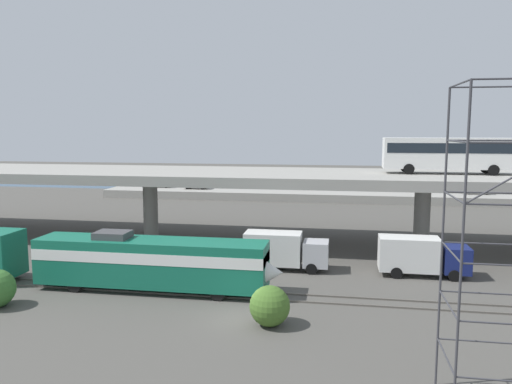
{
  "coord_description": "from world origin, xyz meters",
  "views": [
    {
      "loc": [
        5.84,
        -28.34,
        11.44
      ],
      "look_at": [
        -2.65,
        21.3,
        5.0
      ],
      "focal_mm": 34.71,
      "sensor_mm": 36.0,
      "label": 1
    }
  ],
  "objects_px": {
    "parked_car_0": "(303,184)",
    "parked_car_1": "(262,182)",
    "train_locomotive": "(162,261)",
    "service_truck_west": "(420,255)",
    "parked_car_2": "(477,189)",
    "parked_car_5": "(160,183)",
    "parked_car_4": "(196,184)",
    "service_truck_east": "(284,250)",
    "parked_car_3": "(416,187)",
    "scaffolding_tower": "(499,244)",
    "transit_bus_on_overpass": "(448,152)"
  },
  "relations": [
    {
      "from": "parked_car_4",
      "to": "parked_car_2",
      "type": "bearing_deg",
      "value": 1.4
    },
    {
      "from": "service_truck_west",
      "to": "parked_car_0",
      "type": "bearing_deg",
      "value": 105.42
    },
    {
      "from": "service_truck_west",
      "to": "parked_car_2",
      "type": "bearing_deg",
      "value": 70.68
    },
    {
      "from": "parked_car_0",
      "to": "parked_car_1",
      "type": "bearing_deg",
      "value": -13.11
    },
    {
      "from": "parked_car_2",
      "to": "parked_car_3",
      "type": "xyz_separation_m",
      "value": [
        -8.94,
        1.23,
        0.0
      ]
    },
    {
      "from": "parked_car_0",
      "to": "parked_car_4",
      "type": "xyz_separation_m",
      "value": [
        -17.88,
        -4.17,
        -0.0
      ]
    },
    {
      "from": "parked_car_3",
      "to": "parked_car_2",
      "type": "bearing_deg",
      "value": -7.81
    },
    {
      "from": "parked_car_2",
      "to": "transit_bus_on_overpass",
      "type": "bearing_deg",
      "value": 71.09
    },
    {
      "from": "scaffolding_tower",
      "to": "parked_car_2",
      "type": "bearing_deg",
      "value": 76.26
    },
    {
      "from": "train_locomotive",
      "to": "service_truck_west",
      "type": "height_order",
      "value": "train_locomotive"
    },
    {
      "from": "parked_car_2",
      "to": "parked_car_5",
      "type": "relative_size",
      "value": 0.98
    },
    {
      "from": "train_locomotive",
      "to": "parked_car_2",
      "type": "xyz_separation_m",
      "value": [
        33.46,
        49.38,
        -0.13
      ]
    },
    {
      "from": "parked_car_4",
      "to": "service_truck_east",
      "type": "bearing_deg",
      "value": -64.52
    },
    {
      "from": "service_truck_east",
      "to": "parked_car_3",
      "type": "height_order",
      "value": "service_truck_east"
    },
    {
      "from": "train_locomotive",
      "to": "transit_bus_on_overpass",
      "type": "distance_m",
      "value": 28.79
    },
    {
      "from": "service_truck_west",
      "to": "scaffolding_tower",
      "type": "relative_size",
      "value": 0.51
    },
    {
      "from": "train_locomotive",
      "to": "parked_car_5",
      "type": "relative_size",
      "value": 4.1
    },
    {
      "from": "parked_car_3",
      "to": "parked_car_1",
      "type": "bearing_deg",
      "value": 172.14
    },
    {
      "from": "transit_bus_on_overpass",
      "to": "scaffolding_tower",
      "type": "relative_size",
      "value": 0.91
    },
    {
      "from": "train_locomotive",
      "to": "parked_car_5",
      "type": "xyz_separation_m",
      "value": [
        -18.77,
        49.46,
        -0.13
      ]
    },
    {
      "from": "service_truck_west",
      "to": "parked_car_0",
      "type": "height_order",
      "value": "service_truck_west"
    },
    {
      "from": "train_locomotive",
      "to": "parked_car_2",
      "type": "height_order",
      "value": "train_locomotive"
    },
    {
      "from": "train_locomotive",
      "to": "service_truck_west",
      "type": "relative_size",
      "value": 2.6
    },
    {
      "from": "service_truck_west",
      "to": "parked_car_5",
      "type": "height_order",
      "value": "service_truck_west"
    },
    {
      "from": "parked_car_5",
      "to": "parked_car_4",
      "type": "bearing_deg",
      "value": -9.69
    },
    {
      "from": "parked_car_0",
      "to": "parked_car_2",
      "type": "relative_size",
      "value": 0.96
    },
    {
      "from": "parked_car_2",
      "to": "parked_car_4",
      "type": "xyz_separation_m",
      "value": [
        -45.32,
        -1.1,
        -0.0
      ]
    },
    {
      "from": "transit_bus_on_overpass",
      "to": "parked_car_4",
      "type": "bearing_deg",
      "value": -42.67
    },
    {
      "from": "parked_car_0",
      "to": "parked_car_1",
      "type": "distance_m",
      "value": 7.7
    },
    {
      "from": "parked_car_3",
      "to": "parked_car_4",
      "type": "distance_m",
      "value": 36.46
    },
    {
      "from": "parked_car_1",
      "to": "parked_car_5",
      "type": "relative_size",
      "value": 0.98
    },
    {
      "from": "parked_car_0",
      "to": "parked_car_2",
      "type": "distance_m",
      "value": 27.61
    },
    {
      "from": "train_locomotive",
      "to": "parked_car_5",
      "type": "distance_m",
      "value": 52.9
    },
    {
      "from": "parked_car_2",
      "to": "parked_car_3",
      "type": "distance_m",
      "value": 9.02
    },
    {
      "from": "parked_car_2",
      "to": "parked_car_5",
      "type": "distance_m",
      "value": 52.23
    },
    {
      "from": "scaffolding_tower",
      "to": "parked_car_4",
      "type": "relative_size",
      "value": 3.07
    },
    {
      "from": "service_truck_west",
      "to": "parked_car_0",
      "type": "distance_m",
      "value": 47.22
    },
    {
      "from": "scaffolding_tower",
      "to": "service_truck_east",
      "type": "bearing_deg",
      "value": 119.0
    },
    {
      "from": "transit_bus_on_overpass",
      "to": "parked_car_4",
      "type": "distance_m",
      "value": 47.01
    },
    {
      "from": "scaffolding_tower",
      "to": "parked_car_4",
      "type": "bearing_deg",
      "value": 116.61
    },
    {
      "from": "service_truck_west",
      "to": "parked_car_4",
      "type": "xyz_separation_m",
      "value": [
        -30.44,
        41.35,
        0.42
      ]
    },
    {
      "from": "service_truck_west",
      "to": "parked_car_1",
      "type": "bearing_deg",
      "value": 112.99
    },
    {
      "from": "train_locomotive",
      "to": "parked_car_3",
      "type": "xyz_separation_m",
      "value": [
        24.52,
        50.61,
        -0.13
      ]
    },
    {
      "from": "parked_car_0",
      "to": "parked_car_4",
      "type": "bearing_deg",
      "value": 13.13
    },
    {
      "from": "parked_car_0",
      "to": "parked_car_4",
      "type": "height_order",
      "value": "same"
    },
    {
      "from": "service_truck_west",
      "to": "service_truck_east",
      "type": "distance_m",
      "value": 10.74
    },
    {
      "from": "service_truck_east",
      "to": "parked_car_0",
      "type": "relative_size",
      "value": 1.69
    },
    {
      "from": "service_truck_east",
      "to": "scaffolding_tower",
      "type": "distance_m",
      "value": 22.45
    },
    {
      "from": "service_truck_west",
      "to": "parked_car_4",
      "type": "relative_size",
      "value": 1.58
    },
    {
      "from": "parked_car_4",
      "to": "parked_car_5",
      "type": "height_order",
      "value": "same"
    }
  ]
}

